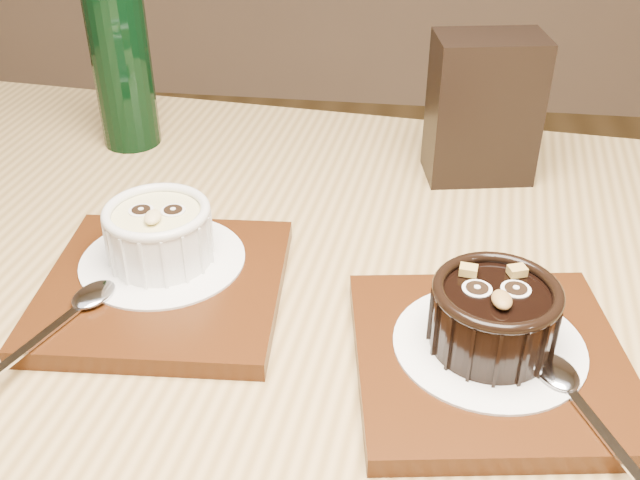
{
  "coord_description": "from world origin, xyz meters",
  "views": [
    {
      "loc": [
        0.23,
        -0.13,
        1.1
      ],
      "look_at": [
        0.17,
        0.31,
        0.81
      ],
      "focal_mm": 42.0,
      "sensor_mm": 36.0,
      "label": 1
    }
  ],
  "objects_px": {
    "tray_left": "(164,287)",
    "green_bottle": "(122,64)",
    "tray_right": "(490,360)",
    "condiment_stand": "(483,109)",
    "ramekin_dark": "(494,313)",
    "table": "(327,430)",
    "ramekin_white": "(159,231)"
  },
  "relations": [
    {
      "from": "tray_left",
      "to": "tray_right",
      "type": "height_order",
      "value": "same"
    },
    {
      "from": "table",
      "to": "ramekin_dark",
      "type": "xyz_separation_m",
      "value": [
        0.11,
        -0.01,
        0.13
      ]
    },
    {
      "from": "tray_left",
      "to": "tray_right",
      "type": "xyz_separation_m",
      "value": [
        0.24,
        -0.05,
        0.0
      ]
    },
    {
      "from": "table",
      "to": "tray_right",
      "type": "height_order",
      "value": "tray_right"
    },
    {
      "from": "condiment_stand",
      "to": "ramekin_dark",
      "type": "bearing_deg",
      "value": -90.85
    },
    {
      "from": "green_bottle",
      "to": "tray_right",
      "type": "bearing_deg",
      "value": -40.83
    },
    {
      "from": "tray_right",
      "to": "condiment_stand",
      "type": "distance_m",
      "value": 0.29
    },
    {
      "from": "tray_left",
      "to": "green_bottle",
      "type": "height_order",
      "value": "green_bottle"
    },
    {
      "from": "tray_left",
      "to": "green_bottle",
      "type": "relative_size",
      "value": 0.8
    },
    {
      "from": "condiment_stand",
      "to": "tray_left",
      "type": "bearing_deg",
      "value": -136.75
    },
    {
      "from": "ramekin_white",
      "to": "ramekin_dark",
      "type": "distance_m",
      "value": 0.26
    },
    {
      "from": "table",
      "to": "tray_right",
      "type": "relative_size",
      "value": 7.05
    },
    {
      "from": "ramekin_dark",
      "to": "green_bottle",
      "type": "bearing_deg",
      "value": 133.29
    },
    {
      "from": "ramekin_white",
      "to": "tray_right",
      "type": "bearing_deg",
      "value": -24.17
    },
    {
      "from": "ramekin_white",
      "to": "condiment_stand",
      "type": "xyz_separation_m",
      "value": [
        0.25,
        0.21,
        0.03
      ]
    },
    {
      "from": "table",
      "to": "tray_left",
      "type": "height_order",
      "value": "tray_left"
    },
    {
      "from": "green_bottle",
      "to": "ramekin_dark",
      "type": "bearing_deg",
      "value": -40.36
    },
    {
      "from": "table",
      "to": "tray_left",
      "type": "bearing_deg",
      "value": 164.11
    },
    {
      "from": "tray_left",
      "to": "green_bottle",
      "type": "bearing_deg",
      "value": 114.1
    },
    {
      "from": "tray_right",
      "to": "green_bottle",
      "type": "relative_size",
      "value": 0.8
    },
    {
      "from": "tray_right",
      "to": "condiment_stand",
      "type": "relative_size",
      "value": 1.29
    },
    {
      "from": "tray_left",
      "to": "ramekin_dark",
      "type": "height_order",
      "value": "ramekin_dark"
    },
    {
      "from": "tray_right",
      "to": "condiment_stand",
      "type": "xyz_separation_m",
      "value": [
        0.0,
        0.28,
        0.06
      ]
    },
    {
      "from": "tray_left",
      "to": "condiment_stand",
      "type": "height_order",
      "value": "condiment_stand"
    },
    {
      "from": "ramekin_white",
      "to": "ramekin_dark",
      "type": "relative_size",
      "value": 0.97
    },
    {
      "from": "tray_right",
      "to": "ramekin_dark",
      "type": "height_order",
      "value": "ramekin_dark"
    },
    {
      "from": "table",
      "to": "tray_right",
      "type": "distance_m",
      "value": 0.15
    },
    {
      "from": "tray_right",
      "to": "condiment_stand",
      "type": "bearing_deg",
      "value": 89.43
    },
    {
      "from": "tray_left",
      "to": "ramekin_white",
      "type": "relative_size",
      "value": 2.18
    },
    {
      "from": "ramekin_white",
      "to": "green_bottle",
      "type": "height_order",
      "value": "green_bottle"
    },
    {
      "from": "tray_left",
      "to": "green_bottle",
      "type": "distance_m",
      "value": 0.3
    },
    {
      "from": "table",
      "to": "ramekin_white",
      "type": "xyz_separation_m",
      "value": [
        -0.14,
        0.06,
        0.13
      ]
    }
  ]
}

